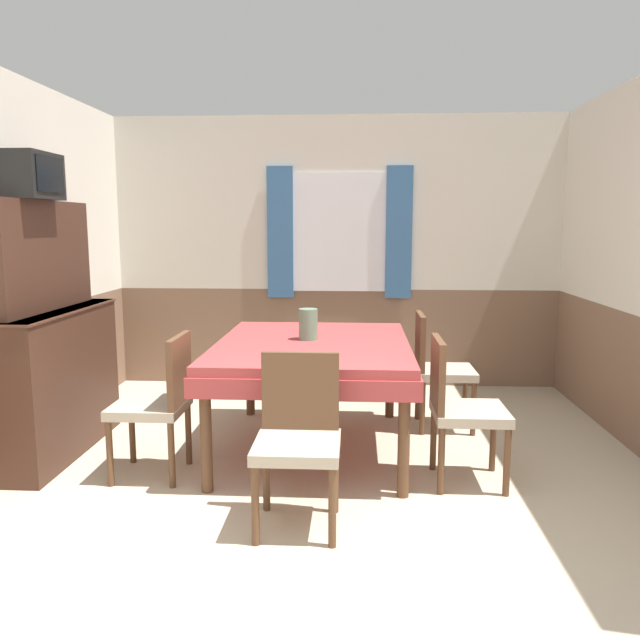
{
  "coord_description": "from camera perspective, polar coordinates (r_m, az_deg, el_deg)",
  "views": [
    {
      "loc": [
        0.2,
        -2.33,
        1.57
      ],
      "look_at": [
        -0.05,
        1.91,
        0.92
      ],
      "focal_mm": 35.0,
      "sensor_mm": 36.0,
      "label": 1
    }
  ],
  "objects": [
    {
      "name": "ground_plane",
      "position": [
        2.82,
        -1.45,
        -25.27
      ],
      "size": [
        16.0,
        16.0,
        0.0
      ],
      "primitive_type": "plane",
      "color": "tan"
    },
    {
      "name": "tv",
      "position": [
        4.45,
        -25.08,
        11.85
      ],
      "size": [
        0.29,
        0.43,
        0.29
      ],
      "color": "black",
      "rests_on": "sideboard"
    },
    {
      "name": "sideboard",
      "position": [
        4.66,
        -23.75,
        -2.42
      ],
      "size": [
        0.46,
        1.31,
        1.73
      ],
      "color": "#3D2319",
      "rests_on": "ground_plane"
    },
    {
      "name": "chair_right_near",
      "position": [
        3.91,
        12.58,
        -7.53
      ],
      "size": [
        0.44,
        0.44,
        0.9
      ],
      "rotation": [
        0.0,
        0.0,
        4.71
      ],
      "color": "brown",
      "rests_on": "ground_plane"
    },
    {
      "name": "chair_right_far",
      "position": [
        4.93,
        10.64,
        -4.1
      ],
      "size": [
        0.44,
        0.44,
        0.9
      ],
      "rotation": [
        0.0,
        0.0,
        4.71
      ],
      "color": "brown",
      "rests_on": "ground_plane"
    },
    {
      "name": "wall_left",
      "position": [
        4.82,
        -26.11,
        4.57
      ],
      "size": [
        0.05,
        4.13,
        2.6
      ],
      "color": "silver",
      "rests_on": "ground_plane"
    },
    {
      "name": "dining_table",
      "position": [
        4.34,
        -0.64,
        -3.27
      ],
      "size": [
        1.35,
        1.72,
        0.77
      ],
      "color": "#9E3838",
      "rests_on": "ground_plane"
    },
    {
      "name": "chair_head_near",
      "position": [
        3.32,
        -2.0,
        -10.28
      ],
      "size": [
        0.44,
        0.44,
        0.9
      ],
      "rotation": [
        0.0,
        0.0,
        3.14
      ],
      "color": "brown",
      "rests_on": "ground_plane"
    },
    {
      "name": "chair_left_near",
      "position": [
        4.05,
        -14.47,
        -7.04
      ],
      "size": [
        0.44,
        0.44,
        0.9
      ],
      "rotation": [
        0.0,
        0.0,
        1.57
      ],
      "color": "brown",
      "rests_on": "ground_plane"
    },
    {
      "name": "wall_back",
      "position": [
        6.09,
        1.5,
        6.22
      ],
      "size": [
        4.68,
        0.09,
        2.6
      ],
      "color": "silver",
      "rests_on": "ground_plane"
    },
    {
      "name": "vase",
      "position": [
        4.37,
        -1.09,
        -0.39
      ],
      "size": [
        0.13,
        0.13,
        0.22
      ],
      "color": "slate",
      "rests_on": "dining_table"
    }
  ]
}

